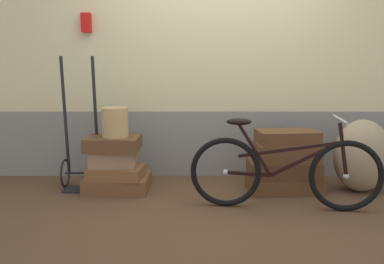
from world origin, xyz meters
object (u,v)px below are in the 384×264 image
(suitcase_4, at_px, (285,184))
(wicker_basket, at_px, (116,122))
(suitcase_0, at_px, (119,183))
(bicycle, at_px, (285,171))
(suitcase_1, at_px, (118,172))
(suitcase_2, at_px, (115,157))
(suitcase_3, at_px, (114,143))
(luggage_trolley, at_px, (83,158))
(suitcase_5, at_px, (284,169))
(burlap_sack, at_px, (363,156))
(suitcase_7, at_px, (288,137))
(suitcase_6, at_px, (288,152))

(suitcase_4, xyz_separation_m, wicker_basket, (-1.69, 0.00, 0.63))
(suitcase_0, height_order, bicycle, bicycle)
(suitcase_0, relative_size, suitcase_1, 1.19)
(suitcase_2, bearing_deg, suitcase_3, -80.73)
(suitcase_0, xyz_separation_m, bicycle, (1.56, -0.54, 0.27))
(suitcase_1, bearing_deg, suitcase_3, 146.41)
(luggage_trolley, bearing_deg, suitcase_3, -16.99)
(suitcase_5, distance_m, burlap_sack, 0.79)
(suitcase_4, distance_m, burlap_sack, 0.82)
(suitcase_7, xyz_separation_m, burlap_sack, (0.74, -0.03, -0.19))
(suitcase_2, bearing_deg, bicycle, -20.45)
(suitcase_1, bearing_deg, suitcase_5, 6.51)
(luggage_trolley, bearing_deg, suitcase_2, -14.80)
(burlap_sack, bearing_deg, bicycle, -150.46)
(suitcase_4, bearing_deg, burlap_sack, -5.76)
(suitcase_6, relative_size, bicycle, 0.37)
(suitcase_1, bearing_deg, suitcase_2, 136.12)
(suitcase_2, height_order, luggage_trolley, luggage_trolley)
(suitcase_3, relative_size, burlap_sack, 0.72)
(suitcase_0, relative_size, suitcase_2, 1.41)
(suitcase_5, xyz_separation_m, luggage_trolley, (-2.05, 0.13, 0.08))
(suitcase_3, height_order, suitcase_6, suitcase_3)
(suitcase_1, height_order, luggage_trolley, luggage_trolley)
(suitcase_2, height_order, wicker_basket, wicker_basket)
(suitcase_6, xyz_separation_m, burlap_sack, (0.75, 0.01, -0.04))
(wicker_basket, distance_m, bicycle, 1.68)
(wicker_basket, height_order, luggage_trolley, luggage_trolley)
(suitcase_1, distance_m, bicycle, 1.64)
(burlap_sack, xyz_separation_m, bicycle, (-0.89, -0.50, -0.02))
(burlap_sack, bearing_deg, suitcase_7, 177.97)
(suitcase_1, xyz_separation_m, suitcase_6, (1.70, 0.01, 0.20))
(suitcase_6, bearing_deg, suitcase_4, 140.25)
(suitcase_1, bearing_deg, luggage_trolley, 167.22)
(suitcase_6, xyz_separation_m, wicker_basket, (-1.70, 0.01, 0.30))
(suitcase_4, relative_size, suitcase_7, 1.20)
(suitcase_1, distance_m, suitcase_6, 1.71)
(suitcase_7, height_order, luggage_trolley, luggage_trolley)
(suitcase_7, bearing_deg, suitcase_4, -133.62)
(suitcase_5, distance_m, wicker_basket, 1.74)
(suitcase_5, distance_m, suitcase_6, 0.18)
(suitcase_6, xyz_separation_m, bicycle, (-0.14, -0.50, -0.06))
(suitcase_7, xyz_separation_m, luggage_trolley, (-2.08, 0.09, -0.24))
(suitcase_1, xyz_separation_m, suitcase_2, (-0.03, 0.04, 0.14))
(suitcase_5, xyz_separation_m, burlap_sack, (0.78, 0.01, 0.14))
(suitcase_0, relative_size, suitcase_6, 1.02)
(suitcase_0, xyz_separation_m, suitcase_5, (1.67, -0.05, 0.15))
(luggage_trolley, height_order, burlap_sack, luggage_trolley)
(suitcase_0, bearing_deg, bicycle, -16.77)
(suitcase_7, relative_size, burlap_sack, 0.81)
(suitcase_3, bearing_deg, burlap_sack, 1.98)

